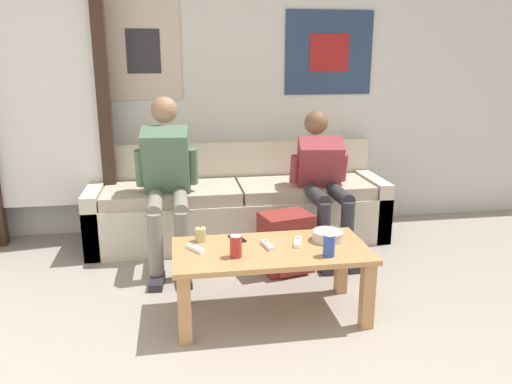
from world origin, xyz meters
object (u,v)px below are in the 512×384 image
(coffee_table, at_px, (271,261))
(drink_can_red, at_px, (236,246))
(ceramic_bowl, at_px, (328,235))
(game_controller_far_center, at_px, (298,242))
(pillar_candle, at_px, (201,235))
(game_controller_near_left, at_px, (267,245))
(person_seated_teen, at_px, (323,177))
(couch, at_px, (238,206))
(person_seated_adult, at_px, (167,175))
(game_controller_near_right, at_px, (195,249))
(backpack, at_px, (286,244))
(drink_can_blue, at_px, (329,245))
(cell_phone, at_px, (237,238))

(coffee_table, bearing_deg, drink_can_red, -156.44)
(ceramic_bowl, bearing_deg, game_controller_far_center, -171.37)
(drink_can_red, bearing_deg, pillar_candle, 122.87)
(game_controller_near_left, bearing_deg, person_seated_teen, 57.39)
(couch, distance_m, person_seated_adult, 0.78)
(pillar_candle, bearing_deg, game_controller_near_right, -105.26)
(backpack, bearing_deg, drink_can_red, -122.39)
(game_controller_far_center, bearing_deg, backpack, 83.50)
(coffee_table, distance_m, person_seated_adult, 1.19)
(pillar_candle, xyz_separation_m, game_controller_near_right, (-0.04, -0.14, -0.03))
(drink_can_blue, xyz_separation_m, drink_can_red, (-0.51, 0.07, 0.00))
(couch, bearing_deg, game_controller_near_right, -107.52)
(drink_can_red, height_order, game_controller_near_left, drink_can_red)
(person_seated_teen, distance_m, backpack, 0.66)
(cell_phone, bearing_deg, person_seated_adult, 116.91)
(drink_can_blue, bearing_deg, drink_can_red, 172.29)
(ceramic_bowl, xyz_separation_m, game_controller_far_center, (-0.19, -0.03, -0.02))
(ceramic_bowl, height_order, cell_phone, ceramic_bowl)
(game_controller_near_left, bearing_deg, game_controller_far_center, 5.46)
(coffee_table, distance_m, pillar_candle, 0.45)
(person_seated_teen, bearing_deg, ceramic_bowl, -104.92)
(ceramic_bowl, distance_m, cell_phone, 0.55)
(person_seated_adult, height_order, ceramic_bowl, person_seated_adult)
(person_seated_adult, distance_m, backpack, 1.01)
(coffee_table, relative_size, person_seated_teen, 1.05)
(person_seated_adult, relative_size, person_seated_teen, 1.12)
(person_seated_teen, xyz_separation_m, backpack, (-0.37, -0.38, -0.39))
(backpack, height_order, pillar_candle, pillar_candle)
(person_seated_teen, height_order, game_controller_near_left, person_seated_teen)
(cell_phone, bearing_deg, ceramic_bowl, -11.48)
(pillar_candle, xyz_separation_m, game_controller_far_center, (0.56, -0.14, -0.03))
(ceramic_bowl, bearing_deg, game_controller_near_left, -172.92)
(coffee_table, xyz_separation_m, drink_can_blue, (0.29, -0.16, 0.14))
(person_seated_teen, relative_size, drink_can_red, 8.67)
(coffee_table, relative_size, game_controller_near_right, 8.11)
(person_seated_adult, relative_size, drink_can_blue, 9.69)
(person_seated_adult, distance_m, game_controller_far_center, 1.24)
(couch, xyz_separation_m, pillar_candle, (-0.38, -1.18, 0.19))
(backpack, distance_m, pillar_candle, 0.80)
(game_controller_near_right, distance_m, game_controller_far_center, 0.60)
(game_controller_far_center, bearing_deg, coffee_table, -166.46)
(drink_can_blue, bearing_deg, person_seated_adult, 127.34)
(person_seated_teen, distance_m, ceramic_bowl, 0.97)
(ceramic_bowl, xyz_separation_m, pillar_candle, (-0.75, 0.11, 0.01))
(coffee_table, bearing_deg, game_controller_far_center, 13.54)
(backpack, xyz_separation_m, ceramic_bowl, (0.13, -0.54, 0.26))
(ceramic_bowl, relative_size, game_controller_far_center, 1.28)
(couch, xyz_separation_m, person_seated_adult, (-0.57, -0.36, 0.37))
(couch, height_order, person_seated_teen, person_seated_teen)
(backpack, bearing_deg, person_seated_teen, 45.70)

